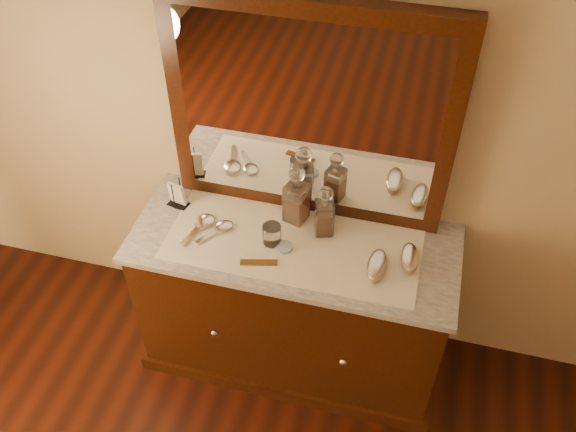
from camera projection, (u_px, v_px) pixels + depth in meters
The scene contains 18 objects.
dresser_cabinet at pixel (293, 304), 3.00m from camera, with size 1.40×0.55×0.82m, color black.
dresser_plinth at pixel (293, 347), 3.25m from camera, with size 1.46×0.59×0.08m, color black.
knob_left at pixel (215, 333), 2.82m from camera, with size 0.04×0.04×0.04m, color silver.
knob_right at pixel (343, 362), 2.71m from camera, with size 0.04×0.04×0.04m, color silver.
marble_top at pixel (294, 244), 2.70m from camera, with size 1.44×0.59×0.03m, color silver.
mirror_frame at pixel (309, 115), 2.51m from camera, with size 1.20×0.08×1.00m, color black.
mirror_glass at pixel (307, 120), 2.49m from camera, with size 1.06×0.01×0.86m, color white.
lace_runner at pixel (293, 245), 2.67m from camera, with size 1.10×0.45×0.00m, color white.
pin_dish at pixel (284, 247), 2.65m from camera, with size 0.07×0.07×0.01m, color white.
comb at pixel (259, 263), 2.59m from camera, with size 0.16×0.03×0.01m, color brown.
napkin_rack at pixel (177, 195), 2.82m from camera, with size 0.11×0.08×0.14m.
decanter_left at pixel (296, 199), 2.71m from camera, with size 0.11×0.11×0.30m.
decanter_right at pixel (325, 215), 2.66m from camera, with size 0.10×0.10×0.26m.
brush_near at pixel (377, 266), 2.55m from camera, with size 0.08×0.18×0.05m.
brush_far at pixel (409, 258), 2.58m from camera, with size 0.09×0.17×0.05m.
hand_mirror_outer at pixel (202, 224), 2.75m from camera, with size 0.11×0.23×0.02m.
hand_mirror_inner at pixel (220, 228), 2.73m from camera, with size 0.15×0.19×0.02m.
tumblers at pixel (272, 234), 2.65m from camera, with size 0.08×0.08×0.09m.
Camera 1 is at (0.44, 0.16, 2.80)m, focal length 38.45 mm.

